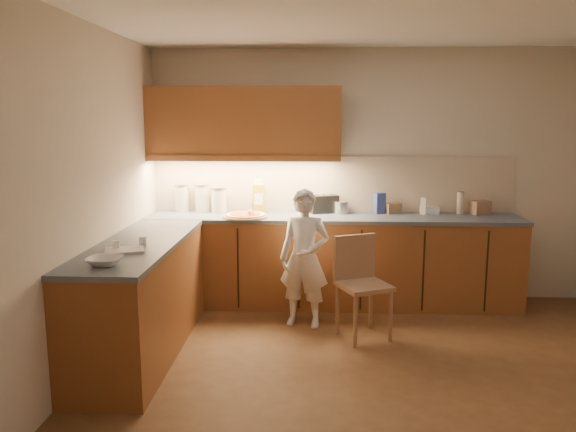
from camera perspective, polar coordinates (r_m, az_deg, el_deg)
The scene contains 24 objects.
room at distance 3.94m, azimuth 10.93°, elevation 6.66°, with size 4.54×4.50×2.62m.
l_counter at distance 5.35m, azimuth -1.30°, elevation -5.60°, with size 3.77×2.62×0.92m.
backsplash at distance 5.92m, azimuth 4.48°, elevation 3.25°, with size 3.75×0.02×0.58m, color beige.
upper_cabinets at distance 5.77m, azimuth -4.49°, elevation 9.44°, with size 1.95×0.36×0.73m.
pizza_on_board at distance 5.57m, azimuth -4.34°, elevation 0.04°, with size 0.44×0.44×0.18m.
child at distance 5.12m, azimuth 1.69°, elevation -4.32°, with size 0.46×0.30×1.27m, color white.
wooden_chair at distance 4.96m, azimuth 7.35°, elevation -6.33°, with size 0.52×0.52×0.88m.
mixing_bowl at distance 3.94m, azimuth -18.12°, elevation -4.38°, with size 0.23×0.23×0.06m, color white.
canister_a at distance 6.00m, azimuth -10.76°, elevation 1.80°, with size 0.14×0.14×0.29m.
canister_b at distance 6.02m, azimuth -10.68°, elevation 1.67°, with size 0.15×0.15×0.26m.
canister_c at distance 5.96m, azimuth -8.71°, elevation 1.83°, with size 0.16×0.16×0.29m.
canister_d at distance 5.88m, azimuth -7.02°, elevation 1.63°, with size 0.16×0.16×0.27m.
oil_jug at distance 5.83m, azimuth -2.95°, elevation 1.88°, with size 0.13×0.11×0.35m.
toaster at distance 5.85m, azimuth 3.64°, elevation 1.24°, with size 0.32×0.24×0.19m.
steel_pot at distance 5.82m, azimuth 5.37°, elevation 0.89°, with size 0.17×0.17×0.13m.
blue_box at distance 5.87m, azimuth 9.29°, elevation 1.29°, with size 0.11×0.07×0.21m, color #34499C.
card_box_a at distance 5.90m, azimuth 10.62°, elevation 0.78°, with size 0.15×0.11×0.11m, color #9A7553.
white_bottle at distance 5.91m, azimuth 13.60°, elevation 1.01°, with size 0.06×0.06×0.17m, color white.
flat_pack at distance 5.98m, azimuth 14.15°, elevation 0.60°, with size 0.18×0.13×0.07m, color white.
tall_jar at distance 6.03m, azimuth 17.09°, elevation 1.31°, with size 0.08×0.08×0.23m.
card_box_b at distance 6.08m, azimuth 18.93°, elevation 0.82°, with size 0.18×0.14×0.14m, color #A77B5A.
dough_cloth at distance 4.30m, azimuth -16.26°, elevation -3.37°, with size 0.27×0.22×0.02m, color silver.
spice_jar_a at distance 4.36m, azimuth -17.05°, elevation -2.88°, with size 0.05×0.05×0.07m, color white.
spice_jar_b at distance 4.43m, azimuth -14.55°, elevation -2.55°, with size 0.06×0.06×0.08m, color white.
Camera 1 is at (-0.56, -3.90, 1.88)m, focal length 35.00 mm.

